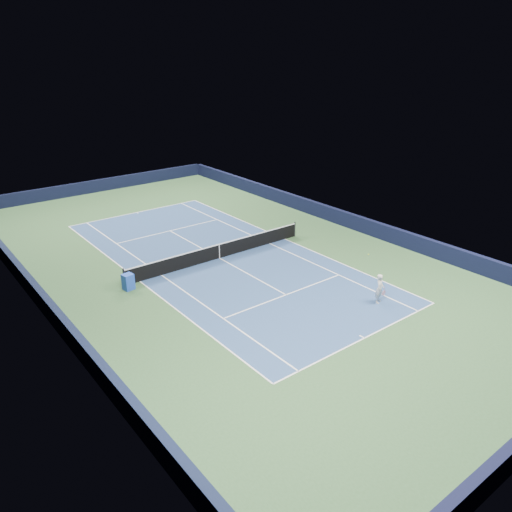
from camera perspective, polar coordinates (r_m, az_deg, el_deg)
ground at (r=31.68m, az=-4.19°, el=-0.26°), size 40.00×40.00×0.00m
wall_far at (r=48.44m, az=-17.62°, el=7.67°), size 22.00×0.35×1.10m
wall_right at (r=38.14m, az=9.40°, el=4.46°), size 0.35×40.00×1.10m
wall_left at (r=27.56m, az=-23.25°, el=-4.66°), size 0.35×40.00×1.10m
court_surface at (r=31.68m, az=-4.19°, el=-0.25°), size 10.97×23.77×0.01m
baseline_far at (r=41.50m, az=-13.48°, el=4.87°), size 10.97×0.08×0.00m
baseline_near at (r=23.81m, az=12.29°, el=-9.15°), size 10.97×0.08×0.00m
sideline_doubles_right at (r=34.78m, az=3.30°, el=1.95°), size 0.08×23.77×0.00m
sideline_doubles_left at (r=29.28m, az=-13.12°, el=-2.84°), size 0.08×23.77×0.00m
sideline_singles_right at (r=33.94m, az=1.56°, el=1.45°), size 0.08×23.77×0.00m
sideline_singles_left at (r=29.80m, az=-10.76°, el=-2.16°), size 0.08×23.77×0.00m
service_line_far at (r=36.81m, az=-9.80°, el=2.86°), size 8.23×0.08×0.00m
service_line_near at (r=27.08m, az=3.45°, el=-4.45°), size 8.23×0.08×0.00m
center_service_line at (r=31.67m, az=-4.20°, el=-0.24°), size 0.08×12.80×0.00m
center_mark_far at (r=41.36m, az=-13.39°, el=4.82°), size 0.08×0.30×0.00m
center_mark_near at (r=23.89m, az=12.02°, el=-9.01°), size 0.08×0.30×0.00m
tennis_net at (r=31.48m, az=-4.22°, el=0.59°), size 12.90×0.10×1.07m
sponsor_cube at (r=28.34m, az=-14.40°, el=-2.87°), size 0.63×0.59×0.91m
tennis_player at (r=26.72m, az=13.95°, el=-3.63°), size 0.81×1.33×2.40m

